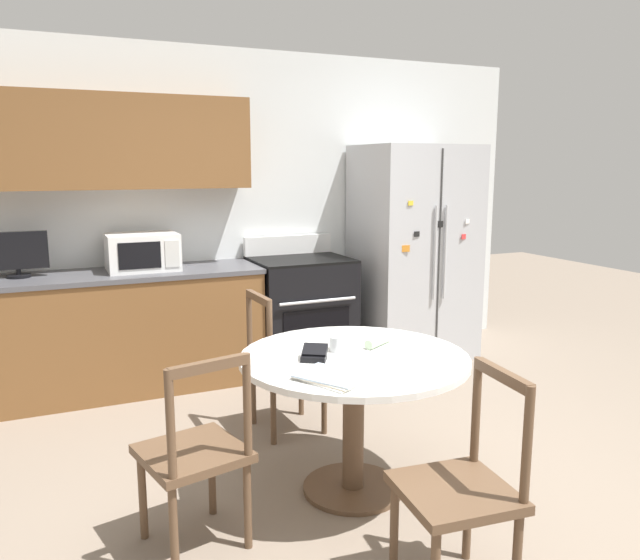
% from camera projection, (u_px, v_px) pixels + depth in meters
% --- Properties ---
extents(ground_plane, '(14.00, 14.00, 0.00)m').
position_uv_depth(ground_plane, '(405.00, 506.00, 3.10)').
color(ground_plane, gray).
extents(back_wall, '(5.20, 0.44, 2.60)m').
position_uv_depth(back_wall, '(208.00, 194.00, 5.05)').
color(back_wall, silver).
rests_on(back_wall, ground_plane).
extents(kitchen_counter, '(2.19, 0.64, 0.90)m').
position_uv_depth(kitchen_counter, '(114.00, 332.00, 4.63)').
color(kitchen_counter, brown).
rests_on(kitchen_counter, ground_plane).
extents(refrigerator, '(0.95, 0.81, 1.84)m').
position_uv_depth(refrigerator, '(413.00, 252.00, 5.47)').
color(refrigerator, '#B2B5BA').
rests_on(refrigerator, ground_plane).
extents(oven_range, '(0.78, 0.68, 1.08)m').
position_uv_depth(oven_range, '(301.00, 312.00, 5.20)').
color(oven_range, black).
rests_on(oven_range, ground_plane).
extents(microwave, '(0.51, 0.40, 0.27)m').
position_uv_depth(microwave, '(142.00, 252.00, 4.65)').
color(microwave, white).
rests_on(microwave, kitchen_counter).
extents(countertop_tv, '(0.40, 0.16, 0.32)m').
position_uv_depth(countertop_tv, '(17.00, 253.00, 4.33)').
color(countertop_tv, black).
rests_on(countertop_tv, kitchen_counter).
extents(dining_table, '(1.16, 1.16, 0.73)m').
position_uv_depth(dining_table, '(354.00, 384.00, 3.15)').
color(dining_table, white).
rests_on(dining_table, ground_plane).
extents(dining_chair_left, '(0.50, 0.50, 0.90)m').
position_uv_depth(dining_chair_left, '(195.00, 455.00, 2.71)').
color(dining_chair_left, brown).
rests_on(dining_chair_left, ground_plane).
extents(dining_chair_far, '(0.44, 0.44, 0.90)m').
position_uv_depth(dining_chair_far, '(283.00, 364.00, 3.93)').
color(dining_chair_far, brown).
rests_on(dining_chair_far, ground_plane).
extents(dining_chair_near, '(0.46, 0.46, 0.90)m').
position_uv_depth(dining_chair_near, '(462.00, 489.00, 2.42)').
color(dining_chair_near, brown).
rests_on(dining_chair_near, ground_plane).
extents(candle_glass, '(0.09, 0.09, 0.08)m').
position_uv_depth(candle_glass, '(338.00, 345.00, 3.20)').
color(candle_glass, silver).
rests_on(candle_glass, dining_table).
extents(folded_napkin, '(0.19, 0.14, 0.05)m').
position_uv_depth(folded_napkin, '(378.00, 341.00, 3.29)').
color(folded_napkin, beige).
rests_on(folded_napkin, dining_table).
extents(wallet, '(0.17, 0.17, 0.07)m').
position_uv_depth(wallet, '(314.00, 354.00, 3.05)').
color(wallet, black).
rests_on(wallet, dining_table).
extents(mail_stack, '(0.35, 0.37, 0.02)m').
position_uv_depth(mail_stack, '(332.00, 377.00, 2.77)').
color(mail_stack, white).
rests_on(mail_stack, dining_table).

